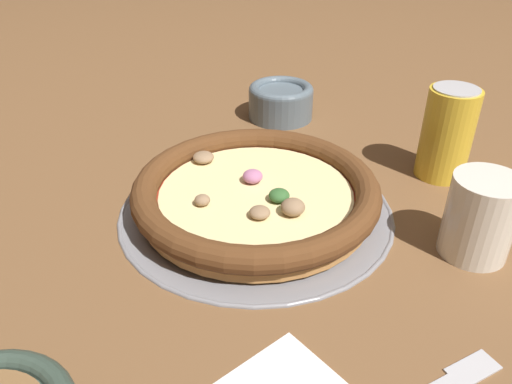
{
  "coord_description": "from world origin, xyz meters",
  "views": [
    {
      "loc": [
        0.5,
        -0.09,
        0.34
      ],
      "look_at": [
        0.0,
        0.0,
        0.03
      ],
      "focal_mm": 35.0,
      "sensor_mm": 36.0,
      "label": 1
    }
  ],
  "objects": [
    {
      "name": "pizza",
      "position": [
        0.0,
        -0.0,
        0.03
      ],
      "size": [
        0.3,
        0.3,
        0.04
      ],
      "color": "#BC7F42",
      "rests_on": "pizza_tray"
    },
    {
      "name": "pizza_tray",
      "position": [
        0.0,
        0.0,
        0.0
      ],
      "size": [
        0.33,
        0.33,
        0.01
      ],
      "color": "gray",
      "rests_on": "ground_plane"
    },
    {
      "name": "beverage_can",
      "position": [
        -0.04,
        0.26,
        0.06
      ],
      "size": [
        0.07,
        0.07,
        0.12
      ],
      "color": "gold",
      "rests_on": "ground_plane"
    },
    {
      "name": "bowl_near",
      "position": [
        -0.27,
        0.09,
        0.03
      ],
      "size": [
        0.11,
        0.11,
        0.06
      ],
      "color": "slate",
      "rests_on": "ground_plane"
    },
    {
      "name": "ground_plane",
      "position": [
        0.0,
        0.0,
        0.0
      ],
      "size": [
        3.0,
        3.0,
        0.0
      ],
      "primitive_type": "plane",
      "color": "brown"
    },
    {
      "name": "drinking_cup",
      "position": [
        0.12,
        0.22,
        0.05
      ],
      "size": [
        0.07,
        0.07,
        0.09
      ],
      "color": "silver",
      "rests_on": "ground_plane"
    }
  ]
}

